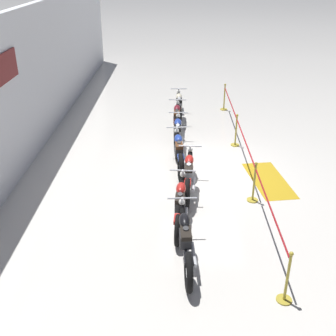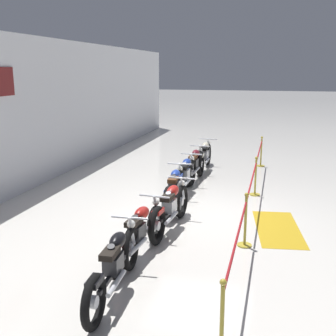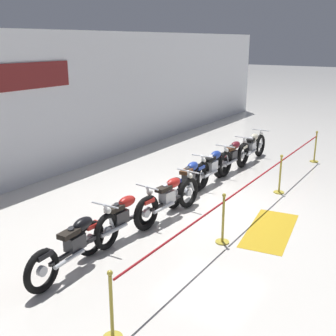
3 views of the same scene
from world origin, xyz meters
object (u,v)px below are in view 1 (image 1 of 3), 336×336
object	(u,v)px
motorcycle_blue_3	(179,152)
motorcycle_cream_6	(179,107)
motorcycle_red_1	(180,204)
stanchion_far_right	(224,101)
motorcycle_black_0	(185,239)
motorcycle_red_2	(189,175)
motorcycle_maroon_5	(177,119)
motorcycle_blue_4	(178,134)
stanchion_far_left	(252,167)
stanchion_mid_left	(254,188)
stanchion_mid_right	(236,135)
floor_banner	(269,180)

from	to	relation	value
motorcycle_blue_3	motorcycle_cream_6	world-z (taller)	motorcycle_cream_6
motorcycle_cream_6	motorcycle_red_1	bearing A→B (deg)	179.88
motorcycle_cream_6	stanchion_far_right	xyz separation A→B (m)	(1.12, -1.79, -0.12)
motorcycle_black_0	motorcycle_red_2	distance (m)	2.75
motorcycle_maroon_5	motorcycle_blue_4	bearing A→B (deg)	-179.06
stanchion_far_left	motorcycle_blue_4	bearing A→B (deg)	33.71
motorcycle_blue_3	stanchion_mid_left	xyz separation A→B (m)	(-1.82, -1.82, -0.12)
motorcycle_black_0	motorcycle_blue_3	bearing A→B (deg)	1.40
motorcycle_red_1	motorcycle_blue_4	distance (m)	4.11
motorcycle_black_0	motorcycle_blue_4	distance (m)	5.44
stanchion_mid_left	motorcycle_maroon_5	bearing A→B (deg)	22.33
motorcycle_blue_3	motorcycle_cream_6	bearing A→B (deg)	-0.51
stanchion_far_right	motorcycle_black_0	bearing A→B (deg)	169.50
stanchion_mid_right	stanchion_far_left	bearing A→B (deg)	180.00
motorcycle_red_1	stanchion_far_right	world-z (taller)	stanchion_far_right
motorcycle_blue_4	stanchion_far_right	world-z (taller)	stanchion_far_right
motorcycle_red_1	stanchion_far_right	xyz separation A→B (m)	(7.97, -1.80, -0.10)
motorcycle_black_0	floor_banner	xyz separation A→B (m)	(3.37, -2.34, -0.47)
stanchion_mid_left	floor_banner	xyz separation A→B (m)	(1.08, -0.61, -0.35)
motorcycle_black_0	motorcycle_cream_6	world-z (taller)	motorcycle_cream_6
motorcycle_cream_6	stanchion_far_left	distance (m)	5.80
motorcycle_blue_3	stanchion_far_left	distance (m)	2.34
motorcycle_cream_6	stanchion_mid_right	size ratio (longest dim) A/B	2.26
motorcycle_red_2	motorcycle_cream_6	bearing A→B (deg)	2.23
motorcycle_cream_6	motorcycle_black_0	bearing A→B (deg)	-179.55
motorcycle_black_0	stanchion_far_right	size ratio (longest dim) A/B	2.31
motorcycle_red_1	motorcycle_black_0	bearing A→B (deg)	-176.64
motorcycle_red_2	stanchion_far_right	bearing A→B (deg)	-13.51
motorcycle_blue_3	motorcycle_blue_4	bearing A→B (deg)	0.89
motorcycle_red_1	motorcycle_maroon_5	size ratio (longest dim) A/B	1.03
stanchion_far_right	motorcycle_blue_3	bearing A→B (deg)	160.65
motorcycle_blue_4	stanchion_mid_left	distance (m)	3.65
motorcycle_red_2	floor_banner	distance (m)	2.33
motorcycle_blue_4	motorcycle_cream_6	bearing A→B (deg)	-1.19
motorcycle_red_2	motorcycle_blue_3	distance (m)	1.39
motorcycle_blue_4	motorcycle_maroon_5	bearing A→B (deg)	0.94
stanchion_far_right	floor_banner	distance (m)	5.98
stanchion_mid_left	stanchion_far_right	bearing A→B (deg)	0.00
motorcycle_blue_4	floor_banner	distance (m)	3.25
motorcycle_blue_4	stanchion_mid_right	bearing A→B (deg)	-80.88
motorcycle_black_0	stanchion_far_right	distance (m)	9.46
motorcycle_maroon_5	floor_banner	distance (m)	4.29
motorcycle_red_2	motorcycle_maroon_5	xyz separation A→B (m)	(4.09, 0.29, -0.00)
stanchion_far_right	stanchion_mid_right	bearing A→B (deg)	180.00
motorcycle_red_2	motorcycle_cream_6	xyz separation A→B (m)	(5.44, 0.21, 0.00)
stanchion_far_left	stanchion_mid_right	distance (m)	3.09
motorcycle_red_2	stanchion_mid_right	bearing A→B (deg)	-27.78
motorcycle_blue_3	stanchion_mid_right	distance (m)	2.45
motorcycle_cream_6	stanchion_mid_left	bearing A→B (deg)	-163.12
stanchion_far_left	stanchion_mid_left	world-z (taller)	same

